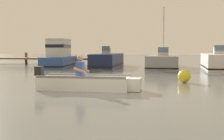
{
  "coord_description": "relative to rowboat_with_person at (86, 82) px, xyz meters",
  "views": [
    {
      "loc": [
        2.29,
        -9.54,
        1.42
      ],
      "look_at": [
        -0.51,
        2.9,
        0.55
      ],
      "focal_mm": 51.6,
      "sensor_mm": 36.0,
      "label": 1
    }
  ],
  "objects": [
    {
      "name": "ground_plane",
      "position": [
        0.96,
        -0.9,
        -0.25
      ],
      "size": [
        120.0,
        120.0,
        0.0
      ],
      "primitive_type": "plane",
      "color": "slate"
    },
    {
      "name": "wooden_dock",
      "position": [
        -8.92,
        16.12,
        0.25
      ],
      "size": [
        13.72,
        1.64,
        1.17
      ],
      "color": "brown",
      "rests_on": "ground"
    },
    {
      "name": "rowboat_with_person",
      "position": [
        0.0,
        0.0,
        0.0
      ],
      "size": [
        3.71,
        1.16,
        1.19
      ],
      "color": "white",
      "rests_on": "ground"
    },
    {
      "name": "moored_boat_blue",
      "position": [
        -6.3,
        13.3,
        0.53
      ],
      "size": [
        2.79,
        6.77,
        2.15
      ],
      "color": "#2D519E",
      "rests_on": "ground"
    },
    {
      "name": "moored_boat_navy",
      "position": [
        -2.49,
        13.43,
        0.23
      ],
      "size": [
        2.11,
        6.08,
        1.57
      ],
      "color": "#19234C",
      "rests_on": "ground"
    },
    {
      "name": "moored_boat_grey",
      "position": [
        1.79,
        12.65,
        0.19
      ],
      "size": [
        2.24,
        6.12,
        4.28
      ],
      "color": "gray",
      "rests_on": "ground"
    },
    {
      "name": "moored_boat_white",
      "position": [
        5.42,
        12.02,
        0.25
      ],
      "size": [
        1.98,
        5.76,
        1.61
      ],
      "color": "white",
      "rests_on": "ground"
    },
    {
      "name": "mooring_buoy",
      "position": [
        3.25,
        3.04,
        0.01
      ],
      "size": [
        0.53,
        0.53,
        0.53
      ],
      "primitive_type": "sphere",
      "color": "yellow",
      "rests_on": "ground"
    }
  ]
}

